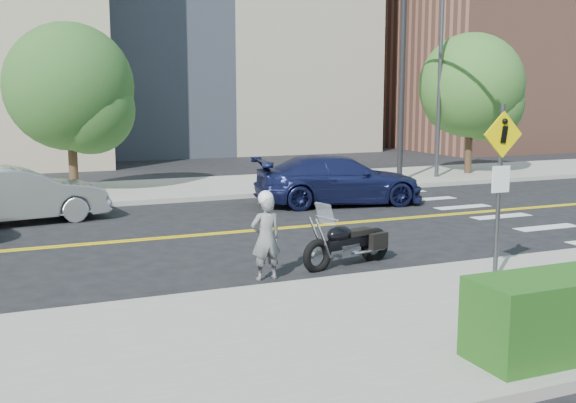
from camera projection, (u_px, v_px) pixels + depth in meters
The scene contains 13 objects.
ground_plane at pixel (171, 237), 15.76m from camera, with size 120.00×120.00×0.00m, color black.
sidewalk_near at pixel (300, 341), 8.92m from camera, with size 60.00×5.00×0.15m, color #9E9B91.
sidewalk_far at pixel (120, 192), 22.58m from camera, with size 60.00×5.00×0.15m, color #9E9B91.
building_right at pixel (499, 52), 42.99m from camera, with size 14.00×12.00×12.00m, color #8C5947.
lamp_post at pixel (440, 72), 25.63m from camera, with size 0.16×0.16×8.00m, color #4C4C51.
traffic_light at pixel (417, 55), 23.48m from camera, with size 0.28×4.50×7.00m.
pedestrian_sign at pixel (500, 175), 11.32m from camera, with size 0.78×0.08×3.00m.
motorcyclist at pixel (266, 236), 12.05m from camera, with size 0.56×0.37×1.63m.
motorcycle at pixel (348, 233), 13.10m from camera, with size 2.12×0.65×1.29m, color black, non-canonical shape.
parked_car_silver at pixel (18, 195), 17.43m from camera, with size 1.56×4.46×1.47m, color #989B9F.
parked_car_blue at pixel (339, 180), 20.43m from camera, with size 2.09×5.15×1.49m, color #1A2050.
tree_far_a at pixel (69, 87), 21.65m from camera, with size 4.11×4.11×5.62m.
tree_far_b at pixel (471, 86), 26.96m from camera, with size 4.17×4.17×5.76m.
Camera 1 is at (-3.46, -15.29, 3.30)m, focal length 42.00 mm.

